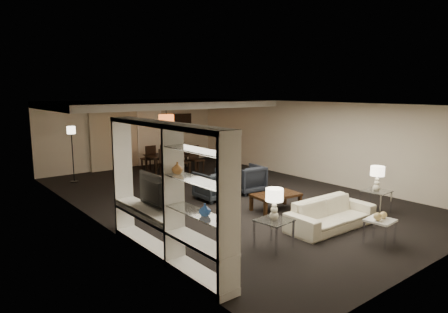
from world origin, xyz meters
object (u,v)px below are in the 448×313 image
Objects in this scene: pendant_light at (166,118)px; vase_amber at (177,168)px; television at (149,192)px; chair_nl at (167,163)px; floor_lamp at (73,154)px; side_table_left at (274,234)px; armchair_left at (213,185)px; marble_table at (379,231)px; chair_nm at (182,161)px; vase_blue at (205,210)px; side_table_right at (376,202)px; chair_fl at (148,158)px; table_lamp_left at (274,204)px; sofa at (331,214)px; chair_nr at (197,159)px; chair_fm at (163,156)px; chair_fr at (177,155)px; armchair_right at (247,179)px; coffee_table at (276,202)px; dining_table at (172,163)px; table_lamp_right at (377,179)px; floor_speaker at (124,204)px.

vase_amber is (-3.61, -6.48, -0.27)m from pendant_light.
television is 1.16× the size of chair_nl.
floor_lamp is at bearing 163.16° from chair_nl.
floor_lamp reaches higher than side_table_left.
armchair_left is 1.49× the size of side_table_left.
chair_nm is at bearing 86.51° from marble_table.
pendant_light is at bearing 63.41° from vase_blue.
side_table_left is at bearing -96.04° from chair_nl.
chair_fl reaches higher than side_table_right.
armchair_left is at bearing 71.57° from table_lamp_left.
side_table_right is (1.70, 0.00, -0.04)m from sofa.
vase_blue is at bearing -168.96° from side_table_left.
table_lamp_left is at bearing 71.16° from armchair_left.
marble_table is 0.51× the size of chair_nr.
chair_fl reaches higher than armchair_left.
chair_nl is (1.56, 6.46, 0.20)m from side_table_left.
chair_fm and chair_fr have the same top height.
coffee_table is at bearing 75.67° from armchair_right.
vase_amber is (-2.89, -2.92, 1.27)m from armchair_left.
dining_table is at bearing 85.22° from coffee_table.
pendant_light reaches higher than table_lamp_right.
vase_amber is at bearing 178.30° from television.
coffee_table is 1.34× the size of armchair_left.
pendant_light reaches higher than chair_nr.
table_lamp_left reaches higher than chair_nr.
chair_nr is 1.00× the size of chair_fl.
armchair_right is 3.19m from chair_nr.
chair_fl is at bearing 105.96° from pendant_light.
chair_fr reaches higher than coffee_table.
television is (-2.86, -1.91, 0.68)m from armchair_left.
sofa reaches higher than coffee_table.
vase_blue is 8.05m from floor_lamp.
sofa is at bearing -95.59° from chair_nm.
table_lamp_left and table_lamp_right have the same top height.
dining_table is at bearing 55.99° from floor_speaker.
chair_fr is at bearing 94.71° from side_table_right.
vase_blue is 8.80m from chair_fl.
table_lamp_left is 3.16m from floor_speaker.
pendant_light is 2.80× the size of vase_amber.
table_lamp_left is at bearing -81.85° from floor_lamp.
chair_nl is at bearing 63.76° from vase_blue.
coffee_table is at bearing 91.26° from sofa.
side_table_left is at bearing -112.56° from chair_nr.
table_lamp_left reaches higher than chair_nl.
chair_nl is at bearing -122.11° from pendant_light.
armchair_left is at bearing 5.11° from armchair_right.
television reaches higher than side_table_right.
coffee_table is 2.34m from side_table_left.
side_table_right is 3.05× the size of vase_amber.
chair_nl reaches higher than side_table_left.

